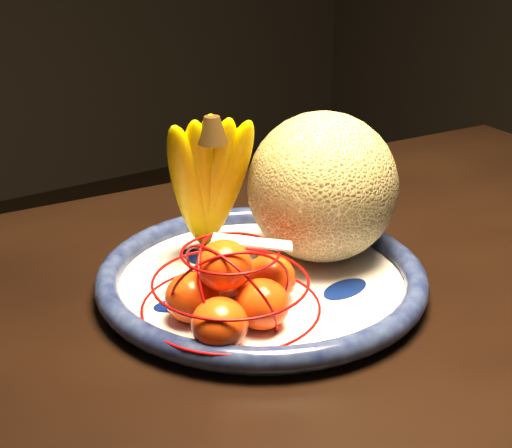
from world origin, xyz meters
TOP-DOWN VIEW (x-y plane):
  - dining_table at (0.01, -0.04)m, footprint 1.46×0.95m
  - fruit_bowl at (0.07, 0.03)m, footprint 0.33×0.33m
  - cantaloupe at (0.16, 0.04)m, footprint 0.16×0.16m
  - banana_bunch at (0.06, 0.11)m, footprint 0.11×0.11m
  - mandarin_bag at (0.01, -0.02)m, footprint 0.21×0.21m
  - price_tag at (0.03, -0.02)m, footprint 0.07×0.06m

SIDE VIEW (x-z plane):
  - dining_table at x=0.01m, z-range 0.28..0.98m
  - fruit_bowl at x=0.07m, z-range 0.70..0.73m
  - mandarin_bag at x=0.01m, z-range 0.69..0.79m
  - price_tag at x=0.03m, z-range 0.78..0.79m
  - cantaloupe at x=0.16m, z-range 0.71..0.87m
  - banana_bunch at x=0.06m, z-range 0.71..0.89m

